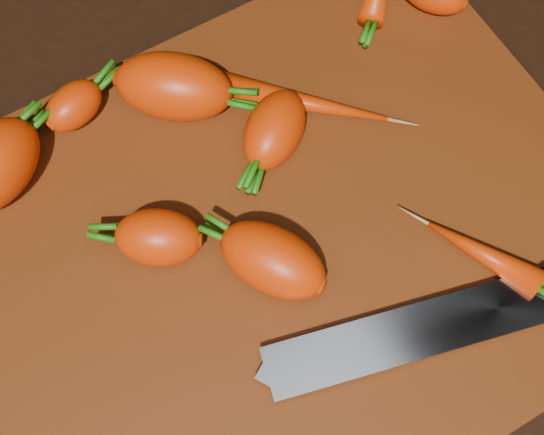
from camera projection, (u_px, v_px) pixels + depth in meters
ground at (279, 246)px, 0.58m from camera, size 2.00×2.00×0.01m
cutting_board at (279, 241)px, 0.57m from camera, size 0.50×0.40×0.01m
carrot_1 at (158, 238)px, 0.54m from camera, size 0.08×0.07×0.04m
carrot_2 at (174, 87)px, 0.58m from camera, size 0.11×0.10×0.05m
carrot_3 at (273, 260)px, 0.53m from camera, size 0.08×0.09×0.05m
carrot_4 at (274, 130)px, 0.57m from camera, size 0.08×0.08×0.04m
carrot_5 at (74, 106)px, 0.59m from camera, size 0.06×0.05×0.03m
carrot_8 at (299, 101)px, 0.59m from camera, size 0.12×0.12×0.02m
carrot_9 at (483, 254)px, 0.55m from camera, size 0.06×0.09×0.02m
knife at (442, 324)px, 0.53m from camera, size 0.34×0.11×0.02m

